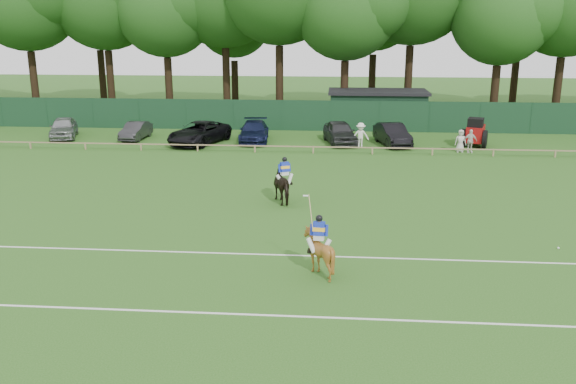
# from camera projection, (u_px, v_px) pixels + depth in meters

# --- Properties ---
(ground) EXTENTS (160.00, 160.00, 0.00)m
(ground) POSITION_uv_depth(u_px,v_px,m) (269.00, 246.00, 24.30)
(ground) COLOR #1E4C14
(ground) RESTS_ON ground
(horse_dark) EXTENTS (1.73, 2.28, 1.75)m
(horse_dark) POSITION_uv_depth(u_px,v_px,m) (285.00, 185.00, 29.95)
(horse_dark) COLOR black
(horse_dark) RESTS_ON ground
(horse_chestnut) EXTENTS (1.46, 1.60, 1.61)m
(horse_chestnut) POSITION_uv_depth(u_px,v_px,m) (319.00, 252.00, 21.36)
(horse_chestnut) COLOR brown
(horse_chestnut) RESTS_ON ground
(sedan_silver) EXTENTS (3.23, 5.00, 1.58)m
(sedan_silver) POSITION_uv_depth(u_px,v_px,m) (64.00, 128.00, 46.95)
(sedan_silver) COLOR #929496
(sedan_silver) RESTS_ON ground
(sedan_grey) EXTENTS (1.54, 4.01, 1.30)m
(sedan_grey) POSITION_uv_depth(u_px,v_px,m) (136.00, 131.00, 46.36)
(sedan_grey) COLOR #2B2B2D
(sedan_grey) RESTS_ON ground
(suv_black) EXTENTS (4.36, 6.28, 1.59)m
(suv_black) POSITION_uv_depth(u_px,v_px,m) (199.00, 133.00, 44.63)
(suv_black) COLOR black
(suv_black) RESTS_ON ground
(sedan_navy) EXTENTS (2.50, 5.29, 1.49)m
(sedan_navy) POSITION_uv_depth(u_px,v_px,m) (254.00, 131.00, 45.51)
(sedan_navy) COLOR #111737
(sedan_navy) RESTS_ON ground
(hatch_grey) EXTENTS (2.87, 5.10, 1.64)m
(hatch_grey) POSITION_uv_depth(u_px,v_px,m) (340.00, 132.00, 44.75)
(hatch_grey) COLOR #2F2F31
(hatch_grey) RESTS_ON ground
(estate_black) EXTENTS (2.67, 4.95, 1.55)m
(estate_black) POSITION_uv_depth(u_px,v_px,m) (392.00, 134.00, 44.17)
(estate_black) COLOR black
(estate_black) RESTS_ON ground
(spectator_left) EXTENTS (1.19, 0.71, 1.81)m
(spectator_left) POSITION_uv_depth(u_px,v_px,m) (361.00, 135.00, 43.01)
(spectator_left) COLOR white
(spectator_left) RESTS_ON ground
(spectator_mid) EXTENTS (0.97, 0.47, 1.60)m
(spectator_mid) POSITION_uv_depth(u_px,v_px,m) (470.00, 141.00, 41.54)
(spectator_mid) COLOR silver
(spectator_mid) RESTS_ON ground
(spectator_right) EXTENTS (0.78, 0.52, 1.55)m
(spectator_right) POSITION_uv_depth(u_px,v_px,m) (461.00, 141.00, 41.68)
(spectator_right) COLOR beige
(spectator_right) RESTS_ON ground
(rider_dark) EXTENTS (0.90, 0.58, 1.41)m
(rider_dark) POSITION_uv_depth(u_px,v_px,m) (285.00, 170.00, 29.73)
(rider_dark) COLOR silver
(rider_dark) RESTS_ON ground
(rider_chestnut) EXTENTS (0.93, 0.62, 2.05)m
(rider_chestnut) POSITION_uv_depth(u_px,v_px,m) (319.00, 233.00, 21.15)
(rider_chestnut) COLOR silver
(rider_chestnut) RESTS_ON ground
(polo_ball) EXTENTS (0.09, 0.09, 0.09)m
(polo_ball) POSITION_uv_depth(u_px,v_px,m) (558.00, 248.00, 23.91)
(polo_ball) COLOR silver
(polo_ball) RESTS_ON ground
(pitch_lines) EXTENTS (60.00, 5.10, 0.01)m
(pitch_lines) POSITION_uv_depth(u_px,v_px,m) (258.00, 281.00, 20.94)
(pitch_lines) COLOR silver
(pitch_lines) RESTS_ON ground
(pitch_rail) EXTENTS (62.10, 0.10, 0.50)m
(pitch_rail) POSITION_uv_depth(u_px,v_px,m) (299.00, 147.00, 41.47)
(pitch_rail) COLOR #997F5B
(pitch_rail) RESTS_ON ground
(perimeter_fence) EXTENTS (92.08, 0.08, 2.50)m
(perimeter_fence) POSITION_uv_depth(u_px,v_px,m) (306.00, 116.00, 49.90)
(perimeter_fence) COLOR #14351E
(perimeter_fence) RESTS_ON ground
(utility_shed) EXTENTS (8.40, 4.40, 3.04)m
(utility_shed) POSITION_uv_depth(u_px,v_px,m) (377.00, 108.00, 52.23)
(utility_shed) COLOR #14331E
(utility_shed) RESTS_ON ground
(tree_row) EXTENTS (96.00, 12.00, 21.00)m
(tree_row) POSITION_uv_depth(u_px,v_px,m) (331.00, 117.00, 57.76)
(tree_row) COLOR #26561C
(tree_row) RESTS_ON ground
(tractor) EXTENTS (2.32, 2.85, 2.07)m
(tractor) POSITION_uv_depth(u_px,v_px,m) (475.00, 133.00, 43.59)
(tractor) COLOR maroon
(tractor) RESTS_ON ground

